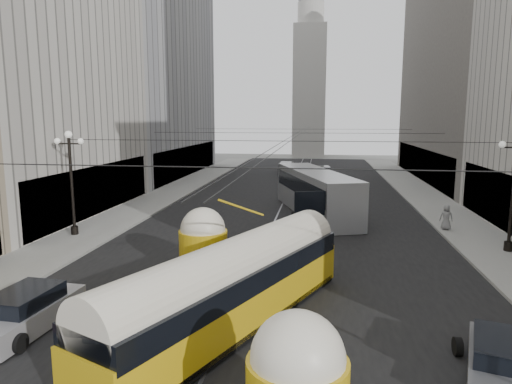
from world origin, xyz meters
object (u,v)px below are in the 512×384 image
(sedan_silver, at_px, (25,312))
(sedan_grey, at_px, (502,363))
(pedestrian_sidewalk_right, at_px, (446,217))
(streetcar, at_px, (233,285))
(city_bus, at_px, (315,191))

(sedan_silver, distance_m, sedan_grey, 15.15)
(sedan_silver, bearing_deg, pedestrian_sidewalk_right, 42.30)
(streetcar, height_order, pedestrian_sidewalk_right, streetcar)
(sedan_grey, xyz_separation_m, pedestrian_sidewalk_right, (3.00, 17.60, 0.39))
(streetcar, bearing_deg, city_bus, 82.50)
(city_bus, height_order, sedan_silver, city_bus)
(streetcar, xyz_separation_m, city_bus, (2.57, 19.51, 0.27))
(sedan_silver, relative_size, sedan_grey, 1.05)
(streetcar, height_order, city_bus, city_bus)
(city_bus, height_order, pedestrian_sidewalk_right, city_bus)
(city_bus, bearing_deg, streetcar, -97.50)
(sedan_silver, height_order, pedestrian_sidewalk_right, pedestrian_sidewalk_right)
(streetcar, height_order, sedan_silver, streetcar)
(pedestrian_sidewalk_right, bearing_deg, sedan_silver, 51.26)
(sedan_grey, bearing_deg, city_bus, 103.97)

